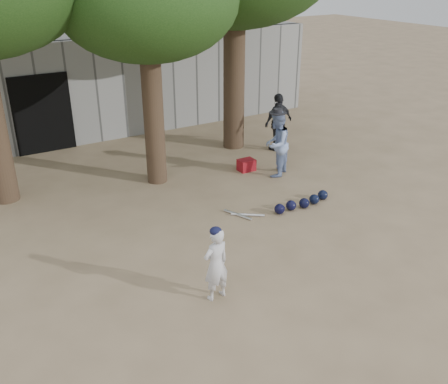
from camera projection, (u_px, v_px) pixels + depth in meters
ground at (224, 268)px, 8.90m from camera, size 70.00×70.00×0.00m
boy_player at (216, 264)px, 7.85m from camera, size 0.49×0.35×1.26m
spectator_blue at (276, 144)px, 12.44m from camera, size 1.02×0.98×1.66m
spectator_dark at (278, 122)px, 14.18m from camera, size 1.00×0.50×1.65m
red_bag at (246, 165)px, 13.00m from camera, size 0.42×0.32×0.30m
back_building at (60, 79)px, 16.29m from camera, size 16.00×5.24×3.00m
helmet_row at (303, 202)px, 11.06m from camera, size 1.51×0.34×0.23m
bat_pile at (243, 215)px, 10.70m from camera, size 0.64×0.71×0.06m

